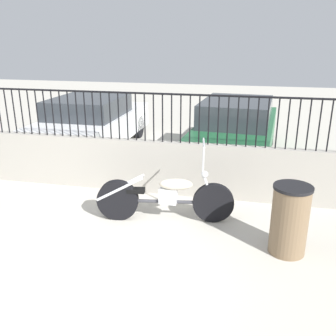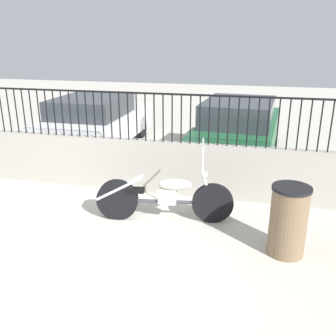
% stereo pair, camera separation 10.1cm
% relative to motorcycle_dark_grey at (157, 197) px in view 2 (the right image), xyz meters
% --- Properties ---
extents(ground_plane, '(40.00, 40.00, 0.00)m').
position_rel_motorcycle_dark_grey_xyz_m(ground_plane, '(-0.85, -1.53, -0.39)').
color(ground_plane, '#B7B2A5').
extents(low_wall, '(8.11, 0.18, 1.00)m').
position_rel_motorcycle_dark_grey_xyz_m(low_wall, '(-0.85, 1.13, 0.11)').
color(low_wall, '#9E998E').
rests_on(low_wall, ground_plane).
extents(fence_railing, '(8.11, 0.04, 0.89)m').
position_rel_motorcycle_dark_grey_xyz_m(fence_railing, '(-0.85, 1.13, 1.17)').
color(fence_railing, black).
rests_on(fence_railing, low_wall).
extents(motorcycle_dark_grey, '(2.18, 0.60, 1.33)m').
position_rel_motorcycle_dark_grey_xyz_m(motorcycle_dark_grey, '(0.00, 0.00, 0.00)').
color(motorcycle_dark_grey, black).
rests_on(motorcycle_dark_grey, ground_plane).
extents(trash_bin, '(0.52, 0.52, 0.98)m').
position_rel_motorcycle_dark_grey_xyz_m(trash_bin, '(1.96, -0.55, 0.10)').
color(trash_bin, brown).
rests_on(trash_bin, ground_plane).
extents(car_white, '(1.82, 4.25, 1.38)m').
position_rel_motorcycle_dark_grey_xyz_m(car_white, '(-2.68, 3.66, 0.30)').
color(car_white, black).
rests_on(car_white, ground_plane).
extents(car_green, '(2.04, 4.52, 1.43)m').
position_rel_motorcycle_dark_grey_xyz_m(car_green, '(1.03, 3.64, 0.32)').
color(car_green, black).
rests_on(car_green, ground_plane).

